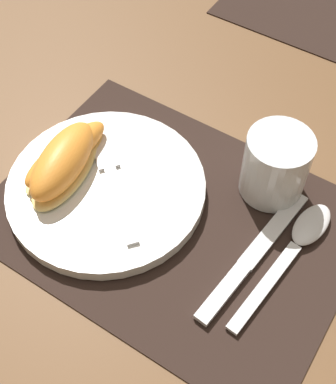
{
  "coord_description": "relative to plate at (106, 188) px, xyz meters",
  "views": [
    {
      "loc": [
        0.18,
        -0.29,
        0.53
      ],
      "look_at": [
        -0.02,
        0.02,
        0.02
      ],
      "focal_mm": 50.0,
      "sensor_mm": 36.0,
      "label": 1
    }
  ],
  "objects": [
    {
      "name": "knife",
      "position": [
        0.19,
        0.01,
        -0.01
      ],
      "size": [
        0.04,
        0.2,
        0.01
      ],
      "color": "silver",
      "rests_on": "placemat"
    },
    {
      "name": "citrus_wedge_0",
      "position": [
        -0.06,
        0.0,
        0.02
      ],
      "size": [
        0.06,
        0.13,
        0.03
      ],
      "color": "#F4DB84",
      "rests_on": "plate"
    },
    {
      "name": "fork",
      "position": [
        -0.0,
        0.02,
        0.01
      ],
      "size": [
        0.15,
        0.13,
        0.0
      ],
      "color": "silver",
      "rests_on": "plate"
    },
    {
      "name": "plate",
      "position": [
        0.0,
        0.0,
        0.0
      ],
      "size": [
        0.24,
        0.24,
        0.02
      ],
      "color": "white",
      "rests_on": "placemat"
    },
    {
      "name": "citrus_wedge_1",
      "position": [
        -0.05,
        -0.01,
        0.03
      ],
      "size": [
        0.08,
        0.13,
        0.05
      ],
      "color": "#F4DB84",
      "rests_on": "plate"
    },
    {
      "name": "placemat",
      "position": [
        0.09,
        0.01,
        -0.01
      ],
      "size": [
        0.41,
        0.3,
        0.0
      ],
      "color": "black",
      "rests_on": "ground_plane"
    },
    {
      "name": "ground_plane",
      "position": [
        0.09,
        0.01,
        -0.01
      ],
      "size": [
        3.0,
        3.0,
        0.0
      ],
      "primitive_type": "plane",
      "color": "brown"
    },
    {
      "name": "spoon",
      "position": [
        0.22,
        0.06,
        -0.0
      ],
      "size": [
        0.04,
        0.2,
        0.01
      ],
      "color": "silver",
      "rests_on": "placemat"
    },
    {
      "name": "juice_glass",
      "position": [
        0.16,
        0.11,
        0.03
      ],
      "size": [
        0.08,
        0.08,
        0.08
      ],
      "color": "silver",
      "rests_on": "placemat"
    }
  ]
}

